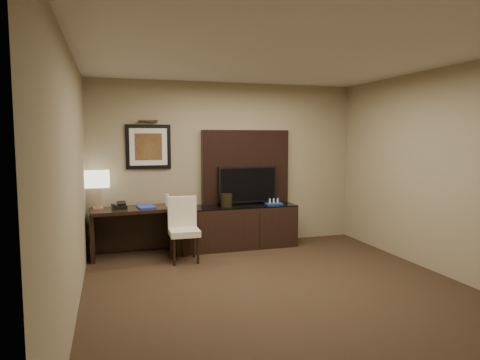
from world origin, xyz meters
name	(u,v)px	position (x,y,z in m)	size (l,w,h in m)	color
floor	(285,294)	(0.00, 0.00, -0.01)	(4.50, 5.00, 0.01)	#2F2115
ceiling	(288,54)	(0.00, 0.00, 2.70)	(4.50, 5.00, 0.01)	silver
wall_back	(227,164)	(0.00, 2.50, 1.35)	(4.50, 0.01, 2.70)	gray
wall_front	(462,217)	(0.00, -2.50, 1.35)	(4.50, 0.01, 2.70)	gray
wall_left	(71,184)	(-2.25, 0.00, 1.35)	(0.01, 5.00, 2.70)	gray
wall_right	(450,173)	(2.25, 0.00, 1.35)	(0.01, 5.00, 2.70)	gray
desk	(139,232)	(-1.50, 2.15, 0.37)	(1.38, 0.59, 0.74)	black
credenza	(235,227)	(0.04, 2.20, 0.35)	(2.01, 0.56, 0.69)	black
tv_wall_panel	(246,169)	(0.30, 2.44, 1.27)	(1.50, 0.12, 1.30)	black
tv	(247,184)	(0.30, 2.34, 1.02)	(1.00, 0.08, 0.60)	black
artwork	(148,147)	(-1.30, 2.48, 1.65)	(0.70, 0.04, 0.70)	black
picture_light	(148,121)	(-1.30, 2.44, 2.05)	(0.04, 0.04, 0.30)	#3D2C13
desk_chair	(184,232)	(-0.89, 1.64, 0.44)	(0.42, 0.49, 0.88)	#EEE6C7
table_lamp	(98,189)	(-2.07, 2.25, 1.04)	(0.37, 0.21, 0.60)	tan
desk_phone	(119,206)	(-1.77, 2.13, 0.79)	(0.20, 0.18, 0.10)	black
blue_folder	(146,207)	(-1.38, 2.14, 0.75)	(0.25, 0.33, 0.02)	#173098
book	(144,201)	(-1.42, 2.10, 0.84)	(0.15, 0.02, 0.21)	#BDAF95
water_bottle	(167,200)	(-1.05, 2.19, 0.83)	(0.06, 0.06, 0.19)	silver
ice_bucket	(226,200)	(-0.11, 2.16, 0.80)	(0.19, 0.19, 0.21)	black
minibar_tray	(274,201)	(0.70, 2.16, 0.74)	(0.27, 0.16, 0.10)	#173B99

